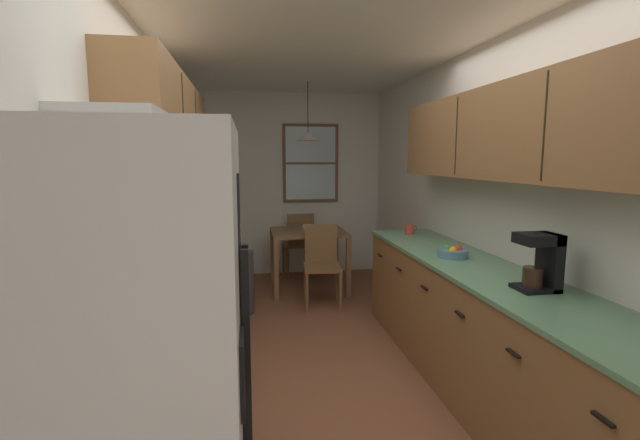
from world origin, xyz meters
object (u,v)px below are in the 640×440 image
at_px(table_serving_bowl, 309,227).
at_px(trash_bin, 238,282).
at_px(microwave_over_range, 123,148).
at_px(mug_by_coffeemaker, 410,229).
at_px(stove_range, 164,407).
at_px(fruit_bowl, 453,252).
at_px(dining_table, 308,240).
at_px(storage_canister, 177,269).
at_px(coffee_maker, 542,261).
at_px(dining_chair_far, 299,242).
at_px(dining_chair_near, 322,262).
at_px(refrigerator, 130,410).

bearing_deg(table_serving_bowl, trash_bin, -136.80).
height_order(microwave_over_range, mug_by_coffeemaker, microwave_over_range).
bearing_deg(trash_bin, stove_range, -96.44).
distance_m(microwave_over_range, fruit_bowl, 2.42).
relative_size(microwave_over_range, dining_table, 0.68).
distance_m(trash_bin, storage_canister, 2.13).
height_order(dining_table, table_serving_bowl, table_serving_bowl).
distance_m(coffee_maker, fruit_bowl, 0.89).
bearing_deg(dining_chair_far, microwave_over_range, -107.06).
height_order(stove_range, dining_chair_near, stove_range).
xyz_separation_m(microwave_over_range, dining_chair_far, (1.21, 3.96, -1.19)).
height_order(trash_bin, mug_by_coffeemaker, mug_by_coffeemaker).
bearing_deg(fruit_bowl, dining_chair_near, 113.28).
bearing_deg(dining_chair_far, refrigerator, -102.83).
distance_m(refrigerator, dining_chair_near, 3.64).
distance_m(dining_chair_near, dining_chair_far, 1.24).
xyz_separation_m(dining_chair_far, table_serving_bowl, (0.07, -0.53, 0.28)).
relative_size(stove_range, microwave_over_range, 1.79).
bearing_deg(mug_by_coffeemaker, table_serving_bowl, 121.91).
bearing_deg(dining_chair_near, dining_table, 96.33).
bearing_deg(coffee_maker, table_serving_bowl, 105.18).
distance_m(microwave_over_range, trash_bin, 2.97).
relative_size(fruit_bowl, table_serving_bowl, 1.32).
relative_size(dining_chair_far, fruit_bowl, 4.00).
bearing_deg(storage_canister, dining_chair_far, 71.72).
bearing_deg(microwave_over_range, mug_by_coffeemaker, 44.86).
bearing_deg(table_serving_bowl, coffee_maker, -74.82).
relative_size(stove_range, dining_chair_near, 1.22).
bearing_deg(dining_chair_far, stove_range, -105.55).
distance_m(storage_canister, table_serving_bowl, 3.06).
distance_m(trash_bin, fruit_bowl, 2.35).
bearing_deg(coffee_maker, fruit_bowl, 97.38).
relative_size(dining_chair_near, fruit_bowl, 4.00).
xyz_separation_m(coffee_maker, fruit_bowl, (-0.11, 0.87, -0.13)).
bearing_deg(mug_by_coffeemaker, fruit_bowl, -92.94).
bearing_deg(mug_by_coffeemaker, dining_chair_far, 115.75).
height_order(dining_chair_near, table_serving_bowl, dining_chair_near).
relative_size(dining_chair_far, table_serving_bowl, 5.26).
bearing_deg(table_serving_bowl, storage_canister, -112.60).
relative_size(microwave_over_range, mug_by_coffeemaker, 5.02).
xyz_separation_m(trash_bin, fruit_bowl, (1.65, -1.57, 0.60)).
xyz_separation_m(dining_chair_far, trash_bin, (-0.81, -1.35, -0.17)).
distance_m(refrigerator, microwave_over_range, 1.09).
bearing_deg(dining_chair_near, mug_by_coffeemaker, -38.72).
height_order(stove_range, table_serving_bowl, stove_range).
xyz_separation_m(refrigerator, table_serving_bowl, (1.13, 4.12, -0.09)).
relative_size(refrigerator, dining_table, 1.91).
height_order(microwave_over_range, dining_chair_near, microwave_over_range).
distance_m(refrigerator, coffee_maker, 2.20).
xyz_separation_m(stove_range, storage_canister, (-0.01, 0.61, 0.53)).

